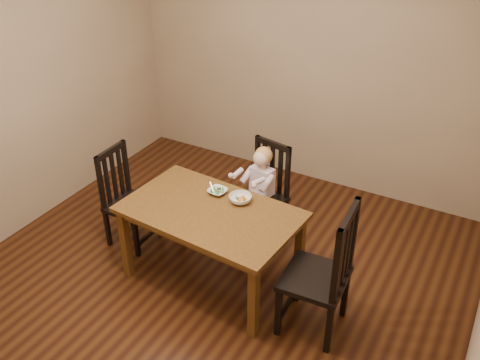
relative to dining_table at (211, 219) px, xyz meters
The scene contains 9 objects.
room 0.74m from the dining_table, 54.37° to the right, with size 4.01×4.01×2.71m.
dining_table is the anchor object (origin of this frame).
chair_child 0.80m from the dining_table, 84.04° to the left, with size 0.47×0.45×0.92m.
chair_left 0.97m from the dining_table, behind, with size 0.38×0.40×0.92m.
chair_right 0.99m from the dining_table, ahead, with size 0.47×0.49×1.08m.
toddler 0.74m from the dining_table, 84.38° to the left, with size 0.28×0.34×0.47m, color silver, non-canonical shape.
bowl_peas 0.27m from the dining_table, 108.03° to the left, with size 0.15×0.15×0.04m, color silver.
bowl_veg 0.29m from the dining_table, 56.10° to the left, with size 0.18×0.18×0.06m, color silver.
fork 0.28m from the dining_table, 118.20° to the left, with size 0.10×0.09×0.05m.
Camera 1 is at (1.86, -2.87, 3.05)m, focal length 40.00 mm.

